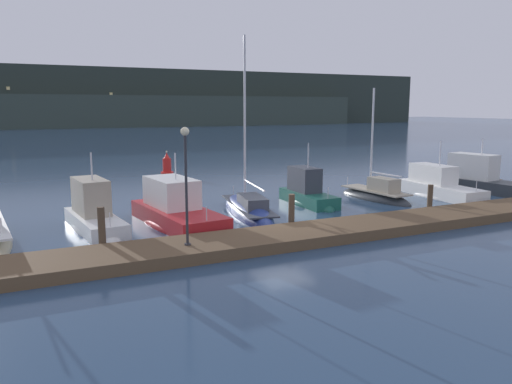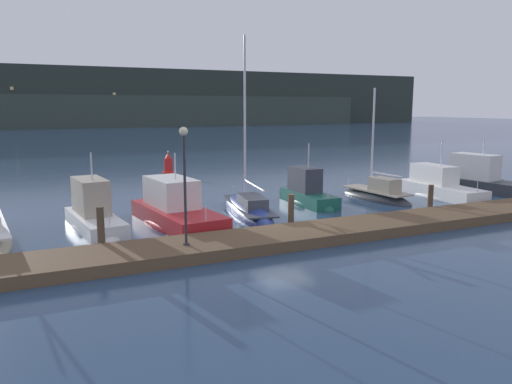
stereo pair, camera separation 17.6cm
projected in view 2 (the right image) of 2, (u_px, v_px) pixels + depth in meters
name	position (u px, v px, depth m)	size (l,w,h in m)	color
ground_plane	(283.00, 227.00, 23.37)	(400.00, 400.00, 0.00)	navy
dock	(310.00, 234.00, 21.20)	(42.82, 2.80, 0.45)	brown
mooring_pile_1	(101.00, 230.00, 19.09)	(0.28, 0.28, 1.81)	#4C3D2D
mooring_pile_2	(291.00, 212.00, 22.57)	(0.28, 0.28, 1.68)	#4C3D2D
mooring_pile_3	(430.00, 200.00, 26.05)	(0.28, 0.28, 1.55)	#4C3D2D
motorboat_berth_3	(94.00, 219.00, 23.00)	(2.45, 6.14, 4.07)	white
motorboat_berth_4	(177.00, 216.00, 23.89)	(3.41, 7.51, 4.04)	red
sailboat_berth_5	(248.00, 212.00, 26.22)	(3.09, 7.81, 10.01)	navy
motorboat_berth_6	(308.00, 198.00, 28.84)	(1.83, 5.05, 4.22)	#195647
sailboat_berth_7	(377.00, 197.00, 30.38)	(2.10, 5.82, 7.24)	#2D3338
motorboat_berth_8	(439.00, 191.00, 31.22)	(2.40, 6.97, 4.02)	white
motorboat_berth_9	(481.00, 185.00, 33.16)	(3.23, 7.04, 4.07)	#2D3338
channel_buoy	(168.00, 165.00, 41.93)	(1.05, 1.05, 1.93)	red
dock_lamppost	(184.00, 168.00, 18.22)	(0.32, 0.32, 4.40)	#2D2D33
hillside_backdrop	(72.00, 100.00, 139.48)	(240.00, 23.00, 16.45)	#28332D
rowboat_adrift	(497.00, 183.00, 36.98)	(1.32, 2.67, 0.56)	navy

